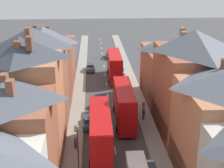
{
  "coord_description": "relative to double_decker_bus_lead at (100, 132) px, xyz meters",
  "views": [
    {
      "loc": [
        -2.46,
        -15.05,
        20.78
      ],
      "look_at": [
        0.76,
        36.43,
        1.98
      ],
      "focal_mm": 50.0,
      "sensor_mm": 36.0,
      "label": 1
    }
  ],
  "objects": [
    {
      "name": "car_near_blue",
      "position": [
        3.61,
        43.56,
        -1.97
      ],
      "size": [
        1.9,
        4.29,
        1.68
      ],
      "color": "#4C515B",
      "rests_on": "ground"
    },
    {
      "name": "double_decker_bus_mid_street",
      "position": [
        3.6,
        8.04,
        0.0
      ],
      "size": [
        2.74,
        10.8,
        5.3
      ],
      "color": "#B70F0F",
      "rests_on": "ground"
    },
    {
      "name": "terrace_row_left",
      "position": [
        -8.38,
        1.24,
        3.17
      ],
      "size": [
        8.0,
        63.27,
        14.59
      ],
      "color": "#935138",
      "rests_on": "ground"
    },
    {
      "name": "terrace_row_right",
      "position": [
        11.99,
        -4.1,
        3.15
      ],
      "size": [
        8.0,
        52.64,
        13.96
      ],
      "color": "silver",
      "rests_on": "ground"
    },
    {
      "name": "pedestrian_mid_left",
      "position": [
        -3.05,
        1.01,
        -1.78
      ],
      "size": [
        0.36,
        0.22,
        1.61
      ],
      "color": "#23232D",
      "rests_on": "pavement_left"
    },
    {
      "name": "pavement_left",
      "position": [
        -3.29,
        20.39,
        -2.75
      ],
      "size": [
        2.2,
        104.0,
        0.14
      ],
      "primitive_type": "cube",
      "color": "gray",
      "rests_on": "ground"
    },
    {
      "name": "pedestrian_far_left",
      "position": [
        7.04,
        11.43,
        -1.78
      ],
      "size": [
        0.36,
        0.22,
        1.61
      ],
      "color": "#3D4256",
      "rests_on": "pavement_right"
    },
    {
      "name": "double_decker_bus_far_approaching",
      "position": [
        3.6,
        27.38,
        0.0
      ],
      "size": [
        2.74,
        10.8,
        5.3
      ],
      "color": "red",
      "rests_on": "ground"
    },
    {
      "name": "pavement_right",
      "position": [
        6.91,
        20.39,
        -2.75
      ],
      "size": [
        2.2,
        104.0,
        0.14
      ],
      "primitive_type": "cube",
      "color": "gray",
      "rests_on": "ground"
    },
    {
      "name": "pedestrian_mid_right",
      "position": [
        6.55,
        8.4,
        -1.78
      ],
      "size": [
        0.36,
        0.22,
        1.61
      ],
      "color": "#23232D",
      "rests_on": "pavement_right"
    },
    {
      "name": "car_mid_black",
      "position": [
        -1.29,
        6.8,
        -1.99
      ],
      "size": [
        1.9,
        3.96,
        1.64
      ],
      "color": "#236093",
      "rests_on": "ground"
    },
    {
      "name": "car_parked_left_b",
      "position": [
        4.91,
        29.94,
        -1.97
      ],
      "size": [
        1.9,
        4.28,
        1.68
      ],
      "color": "#B7BABF",
      "rests_on": "ground"
    },
    {
      "name": "centre_line_dashes",
      "position": [
        1.81,
        18.39,
        -2.81
      ],
      "size": [
        0.14,
        97.8,
        0.01
      ],
      "color": "silver",
      "rests_on": "ground"
    },
    {
      "name": "car_parked_left_a",
      "position": [
        -1.29,
        32.99,
        -1.97
      ],
      "size": [
        1.9,
        4.15,
        1.69
      ],
      "color": "#4C515B",
      "rests_on": "ground"
    },
    {
      "name": "car_near_silver",
      "position": [
        4.91,
        41.11,
        -2.0
      ],
      "size": [
        1.9,
        4.52,
        1.61
      ],
      "color": "gray",
      "rests_on": "ground"
    },
    {
      "name": "street_lamp",
      "position": [
        -2.44,
        -4.08,
        0.43
      ],
      "size": [
        0.2,
        1.12,
        5.5
      ],
      "color": "black",
      "rests_on": "ground"
    },
    {
      "name": "double_decker_bus_lead",
      "position": [
        0.0,
        0.0,
        0.0
      ],
      "size": [
        2.74,
        10.8,
        5.3
      ],
      "color": "#B70F0F",
      "rests_on": "ground"
    }
  ]
}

